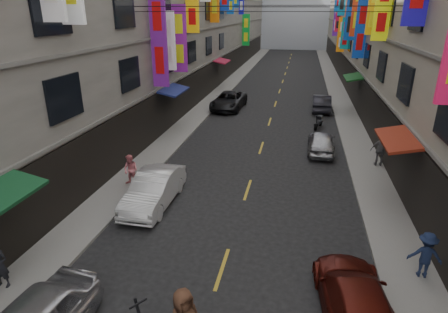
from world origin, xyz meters
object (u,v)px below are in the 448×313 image
at_px(scooter_far_right, 319,122).
at_px(car_left_far, 229,101).
at_px(pedestrian_rfar, 381,150).
at_px(pedestrian_lfar, 131,170).
at_px(car_right_far, 322,103).
at_px(car_left_mid, 154,189).
at_px(pedestrian_rnear, 426,255).
at_px(car_right_mid, 321,142).
at_px(car_right_near, 356,301).

height_order(scooter_far_right, car_left_far, car_left_far).
bearing_deg(car_left_far, pedestrian_rfar, -43.63).
relative_size(car_left_far, pedestrian_lfar, 3.41).
distance_m(car_right_far, pedestrian_rfar, 12.41).
bearing_deg(pedestrian_lfar, car_left_far, 97.43).
relative_size(car_left_mid, pedestrian_rnear, 2.88).
bearing_deg(car_left_mid, pedestrian_rfar, 31.91).
relative_size(car_left_far, car_right_mid, 1.35).
distance_m(scooter_far_right, pedestrian_rfar, 7.53).
distance_m(car_left_far, car_right_far, 7.92).
height_order(car_left_far, car_right_far, car_left_far).
distance_m(car_right_near, pedestrian_rfar, 11.86).
xyz_separation_m(car_left_far, car_right_mid, (7.46, -9.40, -0.07)).
bearing_deg(pedestrian_rnear, scooter_far_right, -74.40).
distance_m(car_left_mid, car_left_far, 17.57).
bearing_deg(pedestrian_lfar, car_right_mid, 49.77).
bearing_deg(car_right_mid, pedestrian_rfar, 150.37).
height_order(pedestrian_lfar, pedestrian_rfar, pedestrian_rfar).
relative_size(car_left_far, car_right_far, 1.24).
height_order(car_right_mid, car_right_far, car_right_far).
distance_m(scooter_far_right, car_left_far, 8.63).
bearing_deg(pedestrian_lfar, car_right_far, 74.18).
bearing_deg(scooter_far_right, car_right_near, 108.54).
relative_size(car_left_mid, car_right_mid, 1.15).
relative_size(car_left_mid, car_left_far, 0.85).
distance_m(car_right_mid, pedestrian_rnear, 11.45).
bearing_deg(car_right_mid, scooter_far_right, -89.10).
relative_size(car_left_mid, pedestrian_lfar, 2.91).
bearing_deg(car_right_far, car_right_mid, 89.14).
distance_m(car_left_far, car_right_mid, 12.00).
distance_m(car_left_mid, car_right_near, 9.38).
distance_m(car_right_near, car_right_far, 23.70).
height_order(car_left_mid, car_right_near, car_left_mid).
bearing_deg(scooter_far_right, car_left_mid, 78.10).
xyz_separation_m(scooter_far_right, pedestrian_rnear, (2.71, -16.22, 0.45)).
height_order(car_left_mid, pedestrian_lfar, pedestrian_lfar).
bearing_deg(scooter_far_right, pedestrian_lfar, 69.61).
bearing_deg(pedestrian_lfar, car_right_near, -21.37).
relative_size(scooter_far_right, car_right_near, 0.39).
bearing_deg(car_left_mid, pedestrian_lfar, 140.47).
xyz_separation_m(car_right_far, pedestrian_rnear, (2.32, -21.47, 0.20)).
bearing_deg(pedestrian_rfar, car_right_far, -79.13).
xyz_separation_m(car_right_far, pedestrian_rfar, (2.60, -12.13, 0.32)).
bearing_deg(car_left_far, car_left_mid, -86.58).
bearing_deg(car_right_near, pedestrian_rnear, -142.27).
distance_m(car_left_mid, pedestrian_rnear, 10.56).
xyz_separation_m(car_left_mid, car_right_mid, (7.41, 8.18, -0.08)).
bearing_deg(pedestrian_lfar, car_left_mid, -26.54).
height_order(scooter_far_right, car_right_mid, car_right_mid).
bearing_deg(scooter_far_right, car_right_mid, 107.14).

